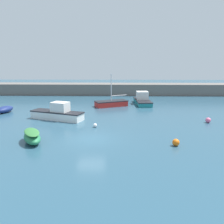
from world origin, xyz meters
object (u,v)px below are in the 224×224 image
cabin_cruiser_white (58,113)px  mooring_buoy_white (95,125)px  mooring_buoy_orange (176,142)px  mooring_buoy_pink (208,120)px  rowboat_white_midwater (5,109)px  rowboat_with_red_cover (32,137)px  motorboat_with_cabin (142,100)px  sailboat_twin_hulled (111,103)px  fishing_dinghy_green (60,107)px

cabin_cruiser_white → mooring_buoy_white: bearing=165.4°
mooring_buoy_orange → mooring_buoy_pink: (5.28, 7.54, -0.00)m
rowboat_white_midwater → rowboat_with_red_cover: bearing=48.5°
rowboat_white_midwater → mooring_buoy_white: bearing=77.0°
motorboat_with_cabin → cabin_cruiser_white: size_ratio=0.90×
motorboat_with_cabin → sailboat_twin_hulled: bearing=-71.8°
cabin_cruiser_white → mooring_buoy_white: size_ratio=16.06×
fishing_dinghy_green → rowboat_white_midwater: bearing=161.9°
mooring_buoy_white → mooring_buoy_orange: 8.97m
rowboat_white_midwater → sailboat_twin_hulled: size_ratio=0.60×
cabin_cruiser_white → mooring_buoy_pink: size_ratio=11.25×
rowboat_with_red_cover → motorboat_with_cabin: bearing=-58.6°
fishing_dinghy_green → mooring_buoy_orange: 19.07m
motorboat_with_cabin → mooring_buoy_pink: size_ratio=10.10×
mooring_buoy_pink → cabin_cruiser_white: bearing=176.1°
fishing_dinghy_green → mooring_buoy_white: 10.40m
mooring_buoy_orange → fishing_dinghy_green: bearing=131.9°
rowboat_with_red_cover → mooring_buoy_pink: rowboat_with_red_cover is taller
sailboat_twin_hulled → rowboat_white_midwater: bearing=-6.0°
cabin_cruiser_white → fishing_dinghy_green: bearing=-59.9°
sailboat_twin_hulled → motorboat_with_cabin: bearing=177.7°
mooring_buoy_orange → cabin_cruiser_white: bearing=143.6°
cabin_cruiser_white → motorboat_with_cabin: bearing=-116.6°
cabin_cruiser_white → sailboat_twin_hulled: bearing=-106.1°
fishing_dinghy_green → mooring_buoy_orange: (12.73, -14.20, -0.15)m
rowboat_with_red_cover → sailboat_twin_hulled: (6.33, 16.32, -0.08)m
sailboat_twin_hulled → mooring_buoy_orange: bearing=84.4°
motorboat_with_cabin → fishing_dinghy_green: size_ratio=2.86×
rowboat_white_midwater → fishing_dinghy_green: fishing_dinghy_green is taller
motorboat_with_cabin → rowboat_white_midwater: bearing=-74.5°
rowboat_white_midwater → sailboat_twin_hulled: sailboat_twin_hulled is taller
mooring_buoy_white → mooring_buoy_pink: mooring_buoy_pink is taller
rowboat_with_red_cover → mooring_buoy_orange: (12.07, -0.54, -0.23)m
motorboat_with_cabin → sailboat_twin_hulled: 5.19m
rowboat_white_midwater → cabin_cruiser_white: 8.65m
fishing_dinghy_green → sailboat_twin_hulled: bearing=-13.1°
cabin_cruiser_white → mooring_buoy_pink: cabin_cruiser_white is taller
motorboat_with_cabin → cabin_cruiser_white: 14.84m
sailboat_twin_hulled → cabin_cruiser_white: bearing=29.2°
mooring_buoy_white → mooring_buoy_orange: mooring_buoy_orange is taller
motorboat_with_cabin → fishing_dinghy_green: bearing=-72.5°
rowboat_white_midwater → fishing_dinghy_green: size_ratio=1.48×
mooring_buoy_pink → rowboat_white_midwater: bearing=169.3°
rowboat_white_midwater → cabin_cruiser_white: (7.88, -3.55, 0.30)m
fishing_dinghy_green → cabin_cruiser_white: cabin_cruiser_white is taller
fishing_dinghy_green → mooring_buoy_pink: bearing=-54.3°
sailboat_twin_hulled → mooring_buoy_pink: size_ratio=8.70×
mooring_buoy_white → mooring_buoy_orange: bearing=-37.3°
rowboat_with_red_cover → cabin_cruiser_white: size_ratio=0.52×
mooring_buoy_orange → mooring_buoy_pink: mooring_buoy_orange is taller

